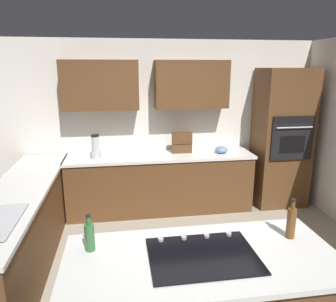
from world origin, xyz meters
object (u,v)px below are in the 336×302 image
object	(u,v)px
blender	(96,148)
mixing_bowl	(221,150)
spice_rack	(182,142)
cooktop	(203,255)
oil_bottle	(90,236)
wall_oven	(282,139)
second_bottle	(291,222)

from	to	relation	value
blender	mixing_bowl	xyz separation A→B (m)	(-1.90, -0.00, -0.10)
spice_rack	cooktop	bearing A→B (deg)	81.84
spice_rack	blender	bearing A→B (deg)	4.90
spice_rack	oil_bottle	distance (m)	2.85
cooktop	spice_rack	distance (m)	2.82
mixing_bowl	spice_rack	xyz separation A→B (m)	(0.60, -0.11, 0.11)
wall_oven	spice_rack	xyz separation A→B (m)	(1.60, -0.08, -0.03)
mixing_bowl	oil_bottle	distance (m)	3.05
blender	spice_rack	bearing A→B (deg)	-175.10
second_bottle	spice_rack	bearing A→B (deg)	-82.61
blender	spice_rack	xyz separation A→B (m)	(-1.30, -0.11, 0.01)
wall_oven	spice_rack	bearing A→B (deg)	-3.00
spice_rack	mixing_bowl	bearing A→B (deg)	169.47
wall_oven	second_bottle	size ratio (longest dim) A/B	6.70
cooktop	mixing_bowl	size ratio (longest dim) A/B	3.90
cooktop	blender	world-z (taller)	blender
blender	oil_bottle	distance (m)	2.48
blender	oil_bottle	world-z (taller)	blender
oil_bottle	wall_oven	bearing A→B (deg)	-138.13
wall_oven	second_bottle	world-z (taller)	wall_oven
blender	oil_bottle	bearing A→B (deg)	92.53
cooktop	mixing_bowl	bearing A→B (deg)	-110.50
wall_oven	cooktop	bearing A→B (deg)	53.48
mixing_bowl	spice_rack	distance (m)	0.62
blender	spice_rack	distance (m)	1.30
oil_bottle	mixing_bowl	bearing A→B (deg)	-125.90
spice_rack	second_bottle	bearing A→B (deg)	97.39
mixing_bowl	oil_bottle	bearing A→B (deg)	54.10
wall_oven	cooktop	xyz separation A→B (m)	(2.00, 2.70, -0.18)
wall_oven	oil_bottle	bearing A→B (deg)	41.87
blender	second_bottle	distance (m)	3.01
blender	second_bottle	size ratio (longest dim) A/B	1.08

